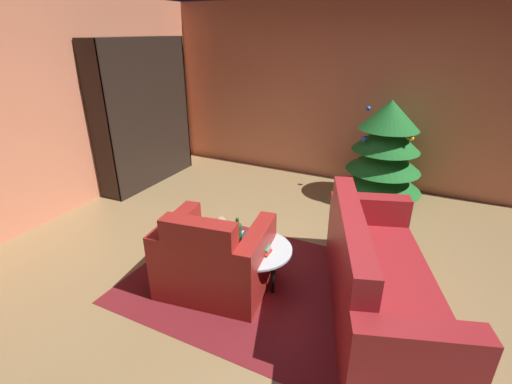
{
  "coord_description": "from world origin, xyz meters",
  "views": [
    {
      "loc": [
        1.0,
        -2.74,
        2.23
      ],
      "look_at": [
        -0.43,
        0.15,
        0.81
      ],
      "focal_mm": 25.76,
      "sensor_mm": 36.0,
      "label": 1
    }
  ],
  "objects_px": {
    "decorated_tree": "(385,152)",
    "armchair_red": "(214,259)",
    "couch_red": "(376,281)",
    "coffee_table": "(255,252)",
    "bottle_on_table": "(238,233)",
    "book_stack_on_table": "(258,248)",
    "bookshelf_unit": "(150,114)"
  },
  "relations": [
    {
      "from": "armchair_red",
      "to": "decorated_tree",
      "type": "relative_size",
      "value": 0.75
    },
    {
      "from": "coffee_table",
      "to": "book_stack_on_table",
      "type": "bearing_deg",
      "value": -31.59
    },
    {
      "from": "couch_red",
      "to": "book_stack_on_table",
      "type": "distance_m",
      "value": 1.04
    },
    {
      "from": "book_stack_on_table",
      "to": "couch_red",
      "type": "bearing_deg",
      "value": 10.34
    },
    {
      "from": "armchair_red",
      "to": "coffee_table",
      "type": "xyz_separation_m",
      "value": [
        0.33,
        0.18,
        0.07
      ]
    },
    {
      "from": "bookshelf_unit",
      "to": "coffee_table",
      "type": "distance_m",
      "value": 3.3
    },
    {
      "from": "couch_red",
      "to": "coffee_table",
      "type": "xyz_separation_m",
      "value": [
        -1.06,
        -0.15,
        0.07
      ]
    },
    {
      "from": "decorated_tree",
      "to": "bookshelf_unit",
      "type": "bearing_deg",
      "value": -168.02
    },
    {
      "from": "bookshelf_unit",
      "to": "decorated_tree",
      "type": "relative_size",
      "value": 1.52
    },
    {
      "from": "book_stack_on_table",
      "to": "decorated_tree",
      "type": "distance_m",
      "value": 2.64
    },
    {
      "from": "armchair_red",
      "to": "coffee_table",
      "type": "distance_m",
      "value": 0.38
    },
    {
      "from": "coffee_table",
      "to": "bottle_on_table",
      "type": "height_order",
      "value": "bottle_on_table"
    },
    {
      "from": "book_stack_on_table",
      "to": "bottle_on_table",
      "type": "height_order",
      "value": "bottle_on_table"
    },
    {
      "from": "couch_red",
      "to": "bottle_on_table",
      "type": "xyz_separation_m",
      "value": [
        -1.25,
        -0.14,
        0.21
      ]
    },
    {
      "from": "coffee_table",
      "to": "bottle_on_table",
      "type": "bearing_deg",
      "value": 175.0
    },
    {
      "from": "book_stack_on_table",
      "to": "coffee_table",
      "type": "bearing_deg",
      "value": 148.41
    },
    {
      "from": "coffee_table",
      "to": "decorated_tree",
      "type": "distance_m",
      "value": 2.63
    },
    {
      "from": "bookshelf_unit",
      "to": "couch_red",
      "type": "xyz_separation_m",
      "value": [
        3.75,
        -1.63,
        -0.73
      ]
    },
    {
      "from": "bookshelf_unit",
      "to": "decorated_tree",
      "type": "distance_m",
      "value": 3.5
    },
    {
      "from": "decorated_tree",
      "to": "armchair_red",
      "type": "bearing_deg",
      "value": -111.33
    },
    {
      "from": "bookshelf_unit",
      "to": "couch_red",
      "type": "distance_m",
      "value": 4.16
    },
    {
      "from": "armchair_red",
      "to": "coffee_table",
      "type": "relative_size",
      "value": 1.55
    },
    {
      "from": "couch_red",
      "to": "book_stack_on_table",
      "type": "height_order",
      "value": "couch_red"
    },
    {
      "from": "couch_red",
      "to": "coffee_table",
      "type": "distance_m",
      "value": 1.07
    },
    {
      "from": "coffee_table",
      "to": "decorated_tree",
      "type": "relative_size",
      "value": 0.48
    },
    {
      "from": "armchair_red",
      "to": "book_stack_on_table",
      "type": "xyz_separation_m",
      "value": [
        0.38,
        0.15,
        0.15
      ]
    },
    {
      "from": "bookshelf_unit",
      "to": "couch_red",
      "type": "bearing_deg",
      "value": -23.52
    },
    {
      "from": "bookshelf_unit",
      "to": "armchair_red",
      "type": "height_order",
      "value": "bookshelf_unit"
    },
    {
      "from": "couch_red",
      "to": "bottle_on_table",
      "type": "relative_size",
      "value": 8.42
    },
    {
      "from": "bookshelf_unit",
      "to": "armchair_red",
      "type": "bearing_deg",
      "value": -39.69
    },
    {
      "from": "coffee_table",
      "to": "decorated_tree",
      "type": "xyz_separation_m",
      "value": [
        0.72,
        2.51,
        0.33
      ]
    },
    {
      "from": "armchair_red",
      "to": "book_stack_on_table",
      "type": "distance_m",
      "value": 0.43
    }
  ]
}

